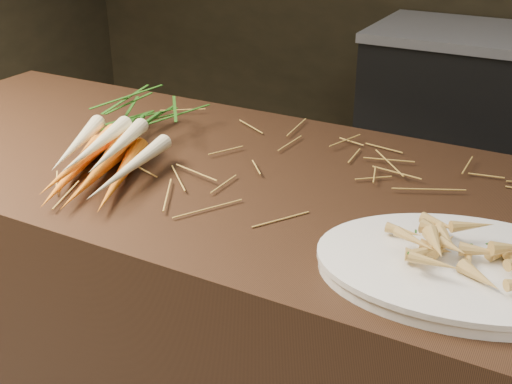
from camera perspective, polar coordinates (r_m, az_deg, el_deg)
straw_bedding at (r=1.16m, az=10.32°, el=-0.55°), size 1.40×0.60×0.02m
root_veg_bunch at (r=1.36m, az=-11.64°, el=5.23°), size 0.33×0.56×0.10m
serving_platter at (r=0.98m, az=18.05°, el=-6.71°), size 0.49×0.39×0.02m
roasted_veg_heap at (r=0.97m, az=18.33°, el=-4.96°), size 0.24×0.20×0.05m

